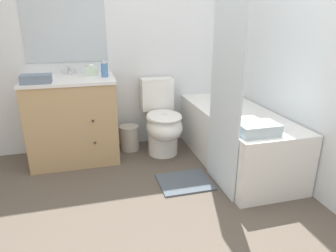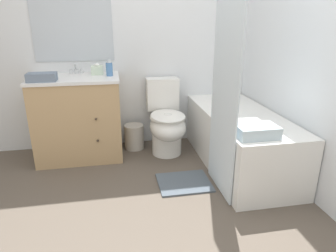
{
  "view_description": "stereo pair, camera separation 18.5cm",
  "coord_description": "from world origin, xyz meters",
  "px_view_note": "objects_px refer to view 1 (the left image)",
  "views": [
    {
      "loc": [
        -0.55,
        -1.62,
        1.39
      ],
      "look_at": [
        0.08,
        0.76,
        0.51
      ],
      "focal_mm": 32.0,
      "sensor_mm": 36.0,
      "label": 1
    },
    {
      "loc": [
        -0.37,
        -1.66,
        1.39
      ],
      "look_at": [
        0.08,
        0.76,
        0.51
      ],
      "focal_mm": 32.0,
      "sensor_mm": 36.0,
      "label": 2
    }
  ],
  "objects_px": {
    "vanity_cabinet": "(73,119)",
    "bathtub": "(235,137)",
    "wastebasket": "(129,138)",
    "tissue_box": "(91,71)",
    "toilet": "(162,123)",
    "bath_towel_folded": "(258,129)",
    "hand_towel_folded": "(36,79)",
    "sink_faucet": "(69,71)",
    "soap_dispenser": "(104,70)",
    "bath_mat": "(185,182)"
  },
  "relations": [
    {
      "from": "vanity_cabinet",
      "to": "bathtub",
      "type": "xyz_separation_m",
      "value": [
        1.57,
        -0.5,
        -0.16
      ]
    },
    {
      "from": "wastebasket",
      "to": "tissue_box",
      "type": "bearing_deg",
      "value": 177.6
    },
    {
      "from": "tissue_box",
      "to": "toilet",
      "type": "bearing_deg",
      "value": -15.87
    },
    {
      "from": "bath_towel_folded",
      "to": "hand_towel_folded",
      "type": "bearing_deg",
      "value": 151.37
    },
    {
      "from": "sink_faucet",
      "to": "toilet",
      "type": "xyz_separation_m",
      "value": [
        0.91,
        -0.29,
        -0.54
      ]
    },
    {
      "from": "soap_dispenser",
      "to": "bath_mat",
      "type": "distance_m",
      "value": 1.34
    },
    {
      "from": "tissue_box",
      "to": "bath_towel_folded",
      "type": "distance_m",
      "value": 1.74
    },
    {
      "from": "bathtub",
      "to": "bath_towel_folded",
      "type": "relative_size",
      "value": 4.92
    },
    {
      "from": "toilet",
      "to": "wastebasket",
      "type": "xyz_separation_m",
      "value": [
        -0.34,
        0.18,
        -0.21
      ]
    },
    {
      "from": "vanity_cabinet",
      "to": "wastebasket",
      "type": "distance_m",
      "value": 0.65
    },
    {
      "from": "soap_dispenser",
      "to": "bathtub",
      "type": "bearing_deg",
      "value": -21.62
    },
    {
      "from": "vanity_cabinet",
      "to": "wastebasket",
      "type": "relative_size",
      "value": 3.13
    },
    {
      "from": "soap_dispenser",
      "to": "hand_towel_folded",
      "type": "bearing_deg",
      "value": -164.44
    },
    {
      "from": "wastebasket",
      "to": "tissue_box",
      "type": "xyz_separation_m",
      "value": [
        -0.35,
        0.01,
        0.76
      ]
    },
    {
      "from": "tissue_box",
      "to": "vanity_cabinet",
      "type": "bearing_deg",
      "value": -153.14
    },
    {
      "from": "sink_faucet",
      "to": "bath_towel_folded",
      "type": "height_order",
      "value": "sink_faucet"
    },
    {
      "from": "toilet",
      "to": "hand_towel_folded",
      "type": "bearing_deg",
      "value": -175.3
    },
    {
      "from": "toilet",
      "to": "bath_mat",
      "type": "height_order",
      "value": "toilet"
    },
    {
      "from": "soap_dispenser",
      "to": "toilet",
      "type": "bearing_deg",
      "value": -7.37
    },
    {
      "from": "bath_mat",
      "to": "bath_towel_folded",
      "type": "bearing_deg",
      "value": -34.16
    },
    {
      "from": "wastebasket",
      "to": "bath_mat",
      "type": "bearing_deg",
      "value": -66.94
    },
    {
      "from": "tissue_box",
      "to": "soap_dispenser",
      "type": "distance_m",
      "value": 0.18
    },
    {
      "from": "sink_faucet",
      "to": "toilet",
      "type": "relative_size",
      "value": 0.18
    },
    {
      "from": "wastebasket",
      "to": "soap_dispenser",
      "type": "bearing_deg",
      "value": -154.65
    },
    {
      "from": "tissue_box",
      "to": "bath_towel_folded",
      "type": "relative_size",
      "value": 0.42
    },
    {
      "from": "sink_faucet",
      "to": "tissue_box",
      "type": "xyz_separation_m",
      "value": [
        0.22,
        -0.09,
        0.01
      ]
    },
    {
      "from": "toilet",
      "to": "bathtub",
      "type": "xyz_separation_m",
      "value": [
        0.66,
        -0.41,
        -0.07
      ]
    },
    {
      "from": "bath_towel_folded",
      "to": "tissue_box",
      "type": "bearing_deg",
      "value": 134.75
    },
    {
      "from": "toilet",
      "to": "bath_towel_folded",
      "type": "relative_size",
      "value": 2.49
    },
    {
      "from": "toilet",
      "to": "tissue_box",
      "type": "height_order",
      "value": "tissue_box"
    },
    {
      "from": "toilet",
      "to": "bathtub",
      "type": "distance_m",
      "value": 0.78
    },
    {
      "from": "soap_dispenser",
      "to": "hand_towel_folded",
      "type": "xyz_separation_m",
      "value": [
        -0.61,
        -0.17,
        -0.03
      ]
    },
    {
      "from": "tissue_box",
      "to": "bath_mat",
      "type": "bearing_deg",
      "value": -50.83
    },
    {
      "from": "vanity_cabinet",
      "to": "bathtub",
      "type": "distance_m",
      "value": 1.65
    },
    {
      "from": "toilet",
      "to": "hand_towel_folded",
      "type": "height_order",
      "value": "hand_towel_folded"
    },
    {
      "from": "wastebasket",
      "to": "tissue_box",
      "type": "relative_size",
      "value": 2.11
    },
    {
      "from": "toilet",
      "to": "bath_towel_folded",
      "type": "xyz_separation_m",
      "value": [
        0.52,
        -1.02,
        0.24
      ]
    },
    {
      "from": "vanity_cabinet",
      "to": "bath_towel_folded",
      "type": "xyz_separation_m",
      "value": [
        1.43,
        -1.1,
        0.15
      ]
    },
    {
      "from": "soap_dispenser",
      "to": "hand_towel_folded",
      "type": "relative_size",
      "value": 0.63
    },
    {
      "from": "tissue_box",
      "to": "sink_faucet",
      "type": "bearing_deg",
      "value": 157.96
    },
    {
      "from": "bath_towel_folded",
      "to": "bathtub",
      "type": "bearing_deg",
      "value": 76.82
    },
    {
      "from": "soap_dispenser",
      "to": "wastebasket",
      "type": "bearing_deg",
      "value": 25.35
    },
    {
      "from": "tissue_box",
      "to": "bathtub",
      "type": "bearing_deg",
      "value": -24.28
    },
    {
      "from": "toilet",
      "to": "soap_dispenser",
      "type": "relative_size",
      "value": 4.89
    },
    {
      "from": "vanity_cabinet",
      "to": "toilet",
      "type": "relative_size",
      "value": 1.11
    },
    {
      "from": "soap_dispenser",
      "to": "bath_mat",
      "type": "xyz_separation_m",
      "value": [
        0.6,
        -0.77,
        -0.92
      ]
    },
    {
      "from": "bathtub",
      "to": "soap_dispenser",
      "type": "distance_m",
      "value": 1.47
    },
    {
      "from": "bathtub",
      "to": "hand_towel_folded",
      "type": "height_order",
      "value": "hand_towel_folded"
    },
    {
      "from": "hand_towel_folded",
      "to": "bath_towel_folded",
      "type": "bearing_deg",
      "value": -28.63
    },
    {
      "from": "bathtub",
      "to": "tissue_box",
      "type": "distance_m",
      "value": 1.61
    }
  ]
}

